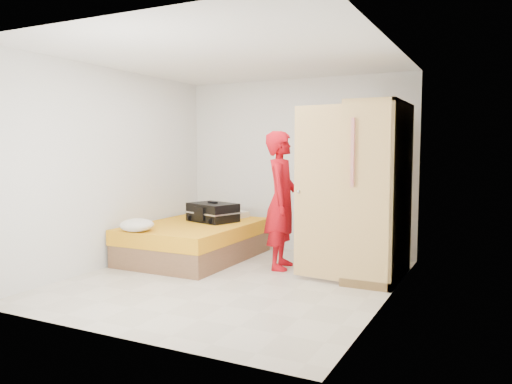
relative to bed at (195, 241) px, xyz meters
The scene contains 7 objects.
room 1.68m from the bed, 37.08° to the right, with size 4.00×4.02×2.60m.
bed is the anchor object (origin of this frame).
wardrobe 2.61m from the bed, ahead, with size 1.17×1.20×2.10m.
person 1.47m from the bed, ahead, with size 0.65×0.43×1.78m, color red.
suitcase 0.49m from the bed, 68.67° to the left, with size 0.81×0.69×0.30m.
round_cushion 1.00m from the bed, 107.80° to the right, with size 0.43×0.43×0.17m, color white.
pillow 0.91m from the bed, 81.69° to the left, with size 0.50×0.25×0.09m, color white.
Camera 1 is at (2.84, -5.07, 1.56)m, focal length 35.00 mm.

